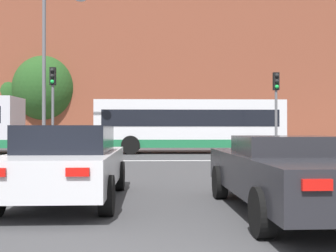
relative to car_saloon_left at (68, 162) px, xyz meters
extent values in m
cube|color=silver|center=(1.88, 10.04, -0.73)|extent=(7.66, 0.30, 0.01)
cube|color=gray|center=(1.88, 24.27, -0.73)|extent=(68.51, 2.50, 0.01)
cube|color=brown|center=(3.96, 32.77, 5.87)|extent=(35.62, 11.06, 13.21)
cube|color=silver|center=(0.00, 0.01, -0.11)|extent=(1.88, 4.46, 0.61)
cube|color=black|center=(0.00, -0.03, 0.44)|extent=(1.59, 2.02, 0.49)
cylinder|color=black|center=(-0.89, 1.37, -0.41)|extent=(0.23, 0.64, 0.64)
cylinder|color=black|center=(0.84, 1.40, -0.41)|extent=(0.23, 0.64, 0.64)
cylinder|color=black|center=(0.89, -1.35, -0.41)|extent=(0.23, 0.64, 0.64)
cube|color=red|center=(0.60, -2.21, 0.04)|extent=(0.32, 0.06, 0.12)
cube|color=#232328|center=(3.81, -1.22, -0.10)|extent=(1.93, 4.85, 0.62)
cube|color=#232328|center=(3.81, -1.10, 0.36)|extent=(1.59, 1.48, 0.30)
cylinder|color=black|center=(2.91, 0.24, -0.41)|extent=(0.24, 0.65, 0.64)
cylinder|color=black|center=(4.64, 0.29, -0.41)|extent=(0.24, 0.65, 0.64)
cylinder|color=black|center=(2.99, -2.73, -0.41)|extent=(0.24, 0.65, 0.64)
cube|color=red|center=(3.32, -3.66, 0.05)|extent=(0.32, 0.06, 0.12)
cube|color=silver|center=(3.51, 15.68, 0.91)|extent=(10.37, 2.47, 2.59)
cube|color=#1E7042|center=(3.51, 15.68, -0.16)|extent=(10.39, 2.49, 0.44)
cube|color=black|center=(3.51, 15.68, 1.21)|extent=(9.54, 2.50, 0.90)
cylinder|color=black|center=(0.29, 14.50, -0.23)|extent=(1.00, 0.28, 1.00)
cylinder|color=black|center=(0.29, 16.87, -0.23)|extent=(1.00, 0.28, 1.00)
cylinder|color=black|center=(6.72, 14.50, -0.23)|extent=(1.00, 0.28, 1.00)
cylinder|color=black|center=(6.72, 16.87, -0.23)|extent=(1.00, 0.28, 1.00)
cylinder|color=slate|center=(7.07, 10.87, 0.82)|extent=(0.12, 0.12, 3.11)
cube|color=black|center=(7.07, 10.87, 2.78)|extent=(0.26, 0.20, 0.80)
sphere|color=black|center=(7.07, 10.74, 3.03)|extent=(0.17, 0.17, 0.17)
sphere|color=black|center=(7.07, 10.74, 2.78)|extent=(0.17, 0.17, 0.17)
sphere|color=#1ED14C|center=(7.07, 10.74, 2.52)|extent=(0.17, 0.17, 0.17)
cylinder|color=slate|center=(-3.00, 11.11, 0.94)|extent=(0.12, 0.12, 3.34)
cube|color=black|center=(-3.00, 11.11, 3.00)|extent=(0.26, 0.20, 0.80)
sphere|color=black|center=(-3.00, 10.98, 3.26)|extent=(0.17, 0.17, 0.17)
sphere|color=black|center=(-3.00, 10.98, 3.00)|extent=(0.17, 0.17, 0.17)
sphere|color=#1ED14C|center=(-3.00, 10.98, 2.75)|extent=(0.17, 0.17, 0.17)
cylinder|color=slate|center=(-3.35, 10.93, 2.98)|extent=(0.16, 0.16, 7.43)
cylinder|color=#333851|center=(7.00, 23.55, -0.33)|extent=(0.13, 0.13, 0.81)
cylinder|color=#333851|center=(7.02, 23.38, -0.33)|extent=(0.13, 0.13, 0.81)
cube|color=olive|center=(7.01, 23.46, 0.40)|extent=(0.26, 0.42, 0.64)
sphere|color=tan|center=(7.01, 23.46, 0.84)|extent=(0.24, 0.24, 0.24)
cylinder|color=#4C3823|center=(-10.63, 29.34, 0.62)|extent=(0.36, 0.36, 2.71)
ellipsoid|color=#285623|center=(-10.63, 29.34, 3.85)|extent=(4.40, 4.40, 4.62)
cylinder|color=#4C3823|center=(-7.81, 28.21, 0.50)|extent=(0.36, 0.36, 2.47)
ellipsoid|color=#234C1E|center=(-7.81, 28.21, 4.06)|extent=(5.46, 5.46, 5.73)
camera|label=1|loc=(1.67, -7.95, 0.63)|focal=45.00mm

